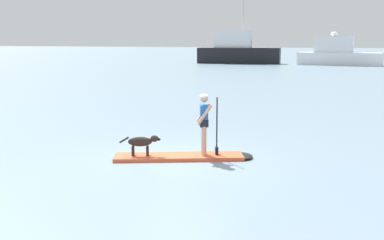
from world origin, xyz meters
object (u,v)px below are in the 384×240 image
Objects in this scene: moored_boat_far_port at (237,51)px; moored_boat_outer at (338,54)px; person_paddler at (205,120)px; dog at (142,142)px; paddleboard at (187,157)px.

moored_boat_outer is at bearing 2.38° from moored_boat_far_port.
moored_boat_outer is at bearing 90.51° from person_paddler.
moored_boat_far_port is at bearing -177.62° from moored_boat_outer.
moored_boat_far_port reaches higher than dog.
person_paddler is (0.43, 0.19, 1.00)m from paddleboard.
paddleboard is 53.68m from moored_boat_far_port.
dog is 53.89m from moored_boat_far_port.
person_paddler is 1.59× the size of dog.
moored_boat_far_port is (-12.24, 52.46, 1.26)m from dog.
person_paddler is at bearing 24.22° from dog.
person_paddler reaches higher than paddleboard.
moored_boat_outer reaches higher than dog.
dog is at bearing -155.78° from person_paddler.
dog is at bearing -76.86° from moored_boat_far_port.
dog is 53.03m from moored_boat_outer.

